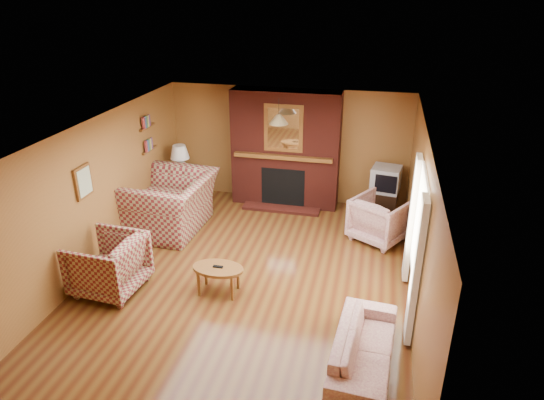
% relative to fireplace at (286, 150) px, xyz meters
% --- Properties ---
extents(floor, '(6.50, 6.50, 0.00)m').
position_rel_fireplace_xyz_m(floor, '(0.00, -2.98, -1.18)').
color(floor, '#4C2310').
rests_on(floor, ground).
extents(ceiling, '(6.50, 6.50, 0.00)m').
position_rel_fireplace_xyz_m(ceiling, '(0.00, -2.98, 1.22)').
color(ceiling, silver).
rests_on(ceiling, wall_back).
extents(wall_back, '(6.50, 0.00, 6.50)m').
position_rel_fireplace_xyz_m(wall_back, '(0.00, 0.27, 0.02)').
color(wall_back, '#97612E').
rests_on(wall_back, floor).
extents(wall_front, '(6.50, 0.00, 6.50)m').
position_rel_fireplace_xyz_m(wall_front, '(0.00, -6.23, 0.02)').
color(wall_front, '#97612E').
rests_on(wall_front, floor).
extents(wall_left, '(0.00, 6.50, 6.50)m').
position_rel_fireplace_xyz_m(wall_left, '(-2.50, -2.98, 0.02)').
color(wall_left, '#97612E').
rests_on(wall_left, floor).
extents(wall_right, '(0.00, 6.50, 6.50)m').
position_rel_fireplace_xyz_m(wall_right, '(2.50, -2.98, 0.02)').
color(wall_right, '#97612E').
rests_on(wall_right, floor).
extents(fireplace, '(2.20, 0.82, 2.40)m').
position_rel_fireplace_xyz_m(fireplace, '(0.00, 0.00, 0.00)').
color(fireplace, '#4F1811').
rests_on(fireplace, floor).
extents(window_right, '(0.10, 1.85, 2.00)m').
position_rel_fireplace_xyz_m(window_right, '(2.45, -3.18, -0.06)').
color(window_right, beige).
rests_on(window_right, wall_right).
extents(bookshelf, '(0.09, 0.55, 0.71)m').
position_rel_fireplace_xyz_m(bookshelf, '(-2.44, -1.08, 0.48)').
color(bookshelf, brown).
rests_on(bookshelf, wall_left).
extents(botanical_print, '(0.05, 0.40, 0.50)m').
position_rel_fireplace_xyz_m(botanical_print, '(-2.47, -3.28, 0.37)').
color(botanical_print, brown).
rests_on(botanical_print, wall_left).
extents(pendant_light, '(0.36, 0.36, 0.48)m').
position_rel_fireplace_xyz_m(pendant_light, '(0.00, -0.68, 0.82)').
color(pendant_light, black).
rests_on(pendant_light, ceiling).
extents(plaid_loveseat, '(1.48, 1.68, 1.06)m').
position_rel_fireplace_xyz_m(plaid_loveseat, '(-1.85, -1.67, -0.65)').
color(plaid_loveseat, maroon).
rests_on(plaid_loveseat, floor).
extents(plaid_armchair, '(1.04, 1.02, 0.89)m').
position_rel_fireplace_xyz_m(plaid_armchair, '(-1.95, -3.75, -0.74)').
color(plaid_armchair, maroon).
rests_on(plaid_armchair, floor).
extents(floral_sofa, '(0.79, 1.76, 0.50)m').
position_rel_fireplace_xyz_m(floral_sofa, '(1.90, -4.52, -0.93)').
color(floral_sofa, beige).
rests_on(floral_sofa, floor).
extents(floral_armchair, '(1.21, 1.22, 0.82)m').
position_rel_fireplace_xyz_m(floral_armchair, '(1.99, -1.21, -0.77)').
color(floral_armchair, beige).
rests_on(floral_armchair, floor).
extents(coffee_table, '(0.78, 0.48, 0.46)m').
position_rel_fireplace_xyz_m(coffee_table, '(-0.32, -3.45, -0.81)').
color(coffee_table, brown).
rests_on(coffee_table, floor).
extents(side_table, '(0.52, 0.52, 0.64)m').
position_rel_fireplace_xyz_m(side_table, '(-2.10, -0.53, -0.86)').
color(side_table, brown).
rests_on(side_table, floor).
extents(table_lamp, '(0.39, 0.39, 0.65)m').
position_rel_fireplace_xyz_m(table_lamp, '(-2.10, -0.53, -0.17)').
color(table_lamp, white).
rests_on(table_lamp, side_table).
extents(tv_stand, '(0.54, 0.50, 0.55)m').
position_rel_fireplace_xyz_m(tv_stand, '(2.05, -0.18, -0.91)').
color(tv_stand, black).
rests_on(tv_stand, floor).
extents(crt_tv, '(0.61, 0.61, 0.49)m').
position_rel_fireplace_xyz_m(crt_tv, '(2.05, -0.19, -0.39)').
color(crt_tv, '#A3A6AB').
rests_on(crt_tv, tv_stand).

